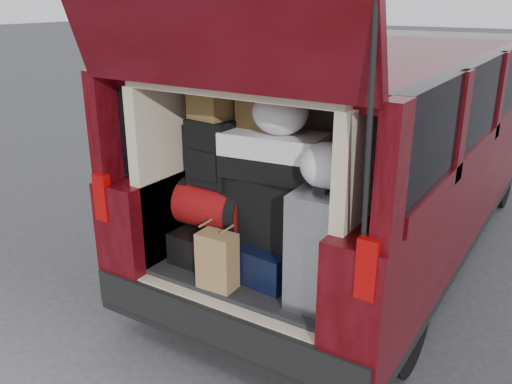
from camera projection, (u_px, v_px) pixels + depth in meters
ground at (250, 354)px, 3.50m from camera, size 80.00×80.00×0.00m
minivan at (367, 153)px, 4.66m from camera, size 1.90×5.35×2.77m
load_floor at (272, 299)px, 3.63m from camera, size 1.24×1.05×0.55m
black_hardshell at (214, 242)px, 3.58m from camera, size 0.40×0.53×0.21m
navy_hardshell at (273, 256)px, 3.37m from camera, size 0.46×0.54×0.22m
silver_roller at (323, 245)px, 3.00m from camera, size 0.30×0.46×0.67m
kraft_bag at (217, 261)px, 3.17m from camera, size 0.23×0.15×0.34m
red_duffel at (215, 206)px, 3.49m from camera, size 0.49×0.33×0.31m
black_soft_case at (271, 207)px, 3.31m from camera, size 0.59×0.40×0.40m
backpack at (211, 153)px, 3.35m from camera, size 0.30×0.19×0.41m
twotone_duffel at (274, 155)px, 3.19m from camera, size 0.63×0.38×0.27m
grocery_sack_lower at (211, 101)px, 3.27m from camera, size 0.26×0.22×0.21m
grocery_sack_upper at (256, 110)px, 3.26m from camera, size 0.23×0.19×0.21m
plastic_bag_center at (280, 112)px, 3.05m from camera, size 0.35×0.33×0.26m
plastic_bag_right at (327, 166)px, 2.84m from camera, size 0.33×0.31×0.25m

